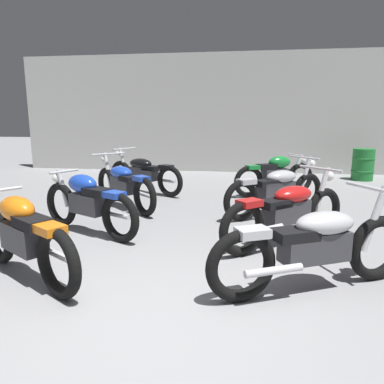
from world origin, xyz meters
name	(u,v)px	position (x,y,z in m)	size (l,w,h in m)	color
ground_plane	(143,328)	(0.00, 0.00, 0.00)	(60.00, 60.00, 0.00)	gray
back_wall	(220,114)	(0.00, 8.90, 1.80)	(12.73, 0.24, 3.60)	#B2B2AD
motorcycle_left_row_0	(24,235)	(-1.44, 0.73, 0.46)	(1.72, 1.15, 0.88)	black
motorcycle_left_row_1	(88,202)	(-1.43, 2.23, 0.46)	(1.79, 1.02, 0.88)	black
motorcycle_left_row_2	(124,184)	(-1.43, 3.78, 0.45)	(1.63, 1.59, 0.97)	black
motorcycle_left_row_3	(144,173)	(-1.44, 5.19, 0.45)	(1.96, 1.17, 0.97)	black
motorcycle_right_row_0	(316,245)	(1.44, 0.87, 0.45)	(2.00, 1.10, 0.97)	black
motorcycle_right_row_1	(288,211)	(1.33, 2.16, 0.45)	(1.71, 1.51, 0.97)	black
motorcycle_right_row_2	(277,189)	(1.32, 3.66, 0.45)	(1.78, 1.43, 0.97)	black
motorcycle_right_row_3	(275,174)	(1.44, 5.34, 0.46)	(1.77, 1.06, 0.88)	black
oil_drum	(363,165)	(3.94, 7.71, 0.43)	(0.59, 0.59, 0.85)	#1E722D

